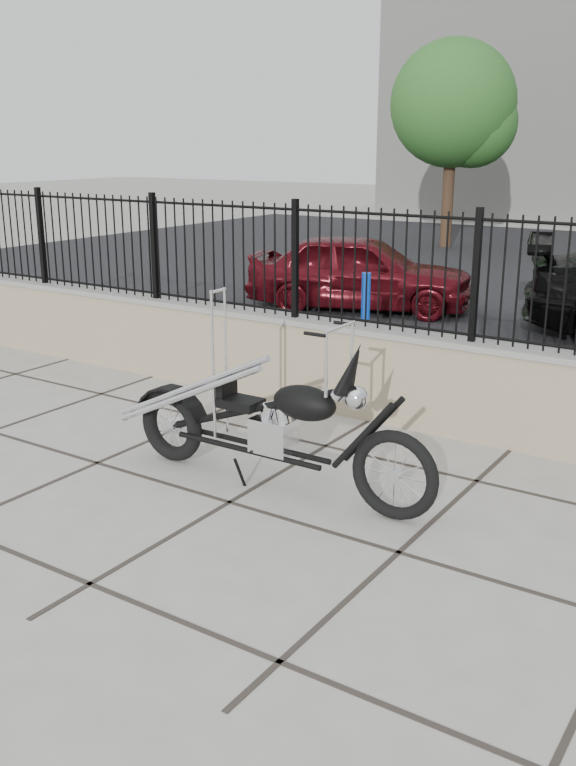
% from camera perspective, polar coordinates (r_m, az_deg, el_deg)
% --- Properties ---
extents(ground_plane, '(90.00, 90.00, 0.00)m').
position_cam_1_polar(ground_plane, '(6.58, -4.14, -8.39)').
color(ground_plane, '#99968E').
rests_on(ground_plane, ground).
extents(retaining_wall, '(14.00, 0.36, 0.96)m').
position_cam_1_polar(retaining_wall, '(8.40, 6.21, 0.66)').
color(retaining_wall, gray).
rests_on(retaining_wall, ground_plane).
extents(iron_fence, '(14.00, 0.08, 1.20)m').
position_cam_1_polar(iron_fence, '(8.18, 6.45, 7.95)').
color(iron_fence, black).
rests_on(iron_fence, retaining_wall).
extents(chopper_motorcycle, '(2.76, 0.51, 1.65)m').
position_cam_1_polar(chopper_motorcycle, '(6.58, -1.44, -0.62)').
color(chopper_motorcycle, black).
rests_on(chopper_motorcycle, ground_plane).
extents(car_red, '(4.11, 2.66, 1.30)m').
position_cam_1_polar(car_red, '(13.96, 5.12, 7.80)').
color(car_red, '#500B12').
rests_on(car_red, parking_lot).
extents(bollard_a, '(0.15, 0.15, 1.05)m').
position_cam_1_polar(bollard_a, '(11.37, 5.48, 5.12)').
color(bollard_a, '#0B25A6').
rests_on(bollard_a, ground_plane).
extents(tree_left, '(3.28, 3.28, 5.54)m').
position_cam_1_polar(tree_left, '(22.87, 11.55, 19.07)').
color(tree_left, '#382619').
rests_on(tree_left, ground_plane).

